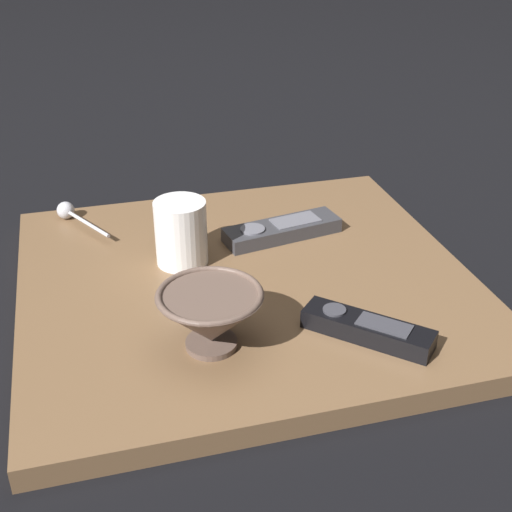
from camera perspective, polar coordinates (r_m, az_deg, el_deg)
The scene contains 7 objects.
ground_plane at distance 1.04m, azimuth -0.79°, elevation -3.15°, with size 6.00×6.00×0.00m, color black.
table at distance 1.03m, azimuth -0.80°, elevation -2.42°, with size 0.65×0.61×0.03m.
cereal_bowl at distance 0.86m, azimuth -3.74°, elevation -4.96°, with size 0.13×0.13×0.08m.
coffee_mug at distance 1.04m, azimuth -6.15°, elevation 1.92°, with size 0.08×0.08×0.10m.
teaspoon at distance 1.22m, azimuth -15.06°, elevation 3.49°, with size 0.08×0.13×0.03m.
tv_remote_near at distance 1.12m, azimuth 2.13°, elevation 2.16°, with size 0.20×0.09×0.03m.
tv_remote_far at distance 0.90m, azimuth 9.09°, elevation -5.89°, with size 0.15×0.15×0.03m.
Camera 1 is at (-0.22, -0.85, 0.56)m, focal length 48.93 mm.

